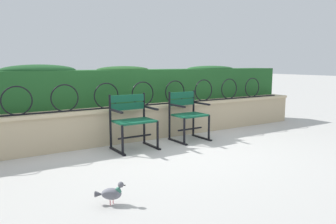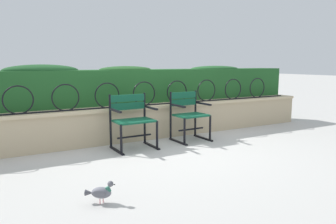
{
  "view_description": "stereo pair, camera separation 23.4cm",
  "coord_description": "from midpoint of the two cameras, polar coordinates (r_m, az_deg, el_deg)",
  "views": [
    {
      "loc": [
        -2.68,
        -4.24,
        1.32
      ],
      "look_at": [
        0.0,
        0.06,
        0.55
      ],
      "focal_mm": 34.6,
      "sensor_mm": 36.0,
      "label": 1
    },
    {
      "loc": [
        -2.48,
        -4.35,
        1.32
      ],
      "look_at": [
        0.0,
        0.06,
        0.55
      ],
      "focal_mm": 34.6,
      "sensor_mm": 36.0,
      "label": 2
    }
  ],
  "objects": [
    {
      "name": "park_chair_right",
      "position": [
        5.57,
        2.24,
        -0.3
      ],
      "size": [
        0.58,
        0.54,
        0.83
      ],
      "color": "#0F4C33",
      "rests_on": "ground"
    },
    {
      "name": "iron_arch_fence",
      "position": [
        5.56,
        -5.54,
        3.02
      ],
      "size": [
        6.44,
        0.02,
        0.42
      ],
      "color": "black",
      "rests_on": "stone_wall"
    },
    {
      "name": "park_chair_left",
      "position": [
        5.03,
        -7.63,
        -1.25
      ],
      "size": [
        0.64,
        0.53,
        0.84
      ],
      "color": "#0F4C33",
      "rests_on": "ground"
    },
    {
      "name": "hedge_row",
      "position": [
        6.07,
        -7.11,
        4.84
      ],
      "size": [
        6.83,
        0.57,
        0.71
      ],
      "color": "#1E5123",
      "rests_on": "stone_wall"
    },
    {
      "name": "stone_wall",
      "position": [
        5.75,
        -4.78,
        -1.62
      ],
      "size": [
        6.97,
        0.41,
        0.59
      ],
      "color": "tan",
      "rests_on": "ground"
    },
    {
      "name": "pigeon_near_chairs",
      "position": [
        3.18,
        -12.17,
        -13.83
      ],
      "size": [
        0.26,
        0.21,
        0.22
      ],
      "color": "slate",
      "rests_on": "ground"
    },
    {
      "name": "ground_plane",
      "position": [
        5.18,
        -0.97,
        -6.11
      ],
      "size": [
        60.0,
        60.0,
        0.0
      ],
      "primitive_type": "plane",
      "color": "#B7B5AF"
    }
  ]
}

